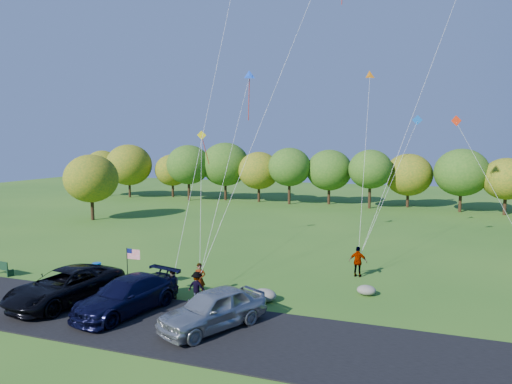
% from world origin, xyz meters
% --- Properties ---
extents(ground, '(140.00, 140.00, 0.00)m').
position_xyz_m(ground, '(0.00, 0.00, 0.00)').
color(ground, '#2D601B').
rests_on(ground, ground).
extents(asphalt_lane, '(44.00, 6.00, 0.06)m').
position_xyz_m(asphalt_lane, '(0.00, -4.00, 0.03)').
color(asphalt_lane, black).
rests_on(asphalt_lane, ground).
extents(treeline, '(75.56, 28.12, 8.41)m').
position_xyz_m(treeline, '(0.21, 36.55, 4.84)').
color(treeline, '#3B2615').
rests_on(treeline, ground).
extents(minivan_dark, '(3.74, 6.52, 1.71)m').
position_xyz_m(minivan_dark, '(-6.44, -3.25, 0.92)').
color(minivan_dark, black).
rests_on(minivan_dark, asphalt_lane).
extents(minivan_navy, '(3.53, 6.05, 1.65)m').
position_xyz_m(minivan_navy, '(-2.69, -3.34, 0.88)').
color(minivan_navy, black).
rests_on(minivan_navy, asphalt_lane).
extents(minivan_silver, '(4.22, 5.49, 1.74)m').
position_xyz_m(minivan_silver, '(2.03, -3.68, 0.93)').
color(minivan_silver, '#999EA3').
rests_on(minivan_silver, asphalt_lane).
extents(flyer_a, '(0.73, 0.59, 1.74)m').
position_xyz_m(flyer_a, '(-0.56, 0.21, 0.87)').
color(flyer_a, '#4C4C59').
rests_on(flyer_a, ground).
extents(flyer_b, '(0.93, 0.86, 1.53)m').
position_xyz_m(flyer_b, '(-1.62, -0.80, 0.77)').
color(flyer_b, '#4C4C59').
rests_on(flyer_b, ground).
extents(flyer_c, '(1.06, 0.66, 1.59)m').
position_xyz_m(flyer_c, '(-0.21, -0.80, 0.79)').
color(flyer_c, '#4C4C59').
rests_on(flyer_c, ground).
extents(flyer_d, '(1.12, 0.50, 1.88)m').
position_xyz_m(flyer_d, '(7.08, 6.46, 0.94)').
color(flyer_d, '#4C4C59').
rests_on(flyer_d, ground).
extents(park_bench, '(1.71, 0.55, 0.94)m').
position_xyz_m(park_bench, '(-13.81, -0.66, 0.50)').
color(park_bench, black).
rests_on(park_bench, ground).
extents(trash_barrel, '(0.53, 0.53, 0.80)m').
position_xyz_m(trash_barrel, '(-8.17, 1.34, 0.40)').
color(trash_barrel, '#0B4EAC').
rests_on(trash_barrel, ground).
extents(flag_assembly, '(0.87, 0.56, 2.35)m').
position_xyz_m(flag_assembly, '(-4.59, -0.20, 1.75)').
color(flag_assembly, black).
rests_on(flag_assembly, ground).
extents(boulder_near, '(1.30, 1.02, 0.65)m').
position_xyz_m(boulder_near, '(3.03, 0.43, 0.32)').
color(boulder_near, gray).
rests_on(boulder_near, ground).
extents(boulder_far, '(1.02, 0.85, 0.53)m').
position_xyz_m(boulder_far, '(7.93, 3.19, 0.26)').
color(boulder_far, gray).
rests_on(boulder_far, ground).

